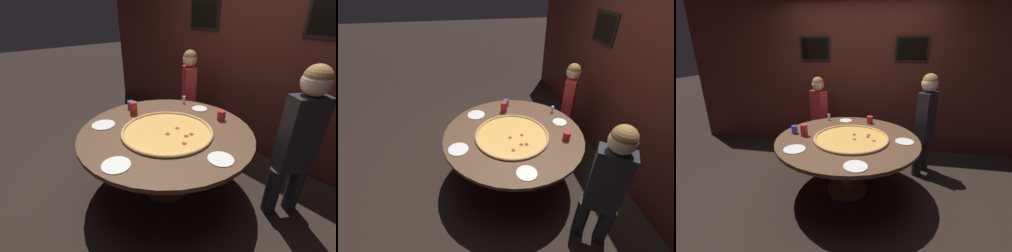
{
  "view_description": "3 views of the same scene",
  "coord_description": "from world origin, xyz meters",
  "views": [
    {
      "loc": [
        1.5,
        -1.29,
        1.8
      ],
      "look_at": [
        0.08,
        -0.04,
        0.82
      ],
      "focal_mm": 24.0,
      "sensor_mm": 36.0,
      "label": 1
    },
    {
      "loc": [
        2.17,
        -0.47,
        2.41
      ],
      "look_at": [
        -0.04,
        -0.08,
        0.83
      ],
      "focal_mm": 24.0,
      "sensor_mm": 36.0,
      "label": 2
    },
    {
      "loc": [
        0.41,
        -2.48,
        1.78
      ],
      "look_at": [
        -0.04,
        0.01,
        0.89
      ],
      "focal_mm": 24.0,
      "sensor_mm": 36.0,
      "label": 3
    }
  ],
  "objects": [
    {
      "name": "drink_cup_centre_back",
      "position": [
        -0.68,
        0.03,
        0.79
      ],
      "size": [
        0.07,
        0.07,
        0.1
      ],
      "primitive_type": "cylinder",
      "color": "#384CB7",
      "rests_on": "dining_table"
    },
    {
      "name": "diner_far_right",
      "position": [
        0.99,
        0.65,
        0.83
      ],
      "size": [
        0.31,
        0.38,
        1.46
      ],
      "rotation": [
        0.0,
        0.0,
        -2.15
      ],
      "color": "#232328",
      "rests_on": "ground_plane"
    },
    {
      "name": "back_wall",
      "position": [
        0.0,
        1.46,
        1.3
      ],
      "size": [
        6.4,
        0.08,
        2.6
      ],
      "color": "#4C1E19",
      "rests_on": "ground_plane"
    },
    {
      "name": "drink_cup_far_left",
      "position": [
        -0.54,
        -0.03,
        0.81
      ],
      "size": [
        0.09,
        0.09,
        0.15
      ],
      "primitive_type": "cylinder",
      "color": "#B22328",
      "rests_on": "dining_table"
    },
    {
      "name": "white_plate_left_side",
      "position": [
        0.67,
        0.0,
        0.74
      ],
      "size": [
        0.21,
        0.21,
        0.01
      ],
      "primitive_type": "cylinder",
      "color": "white",
      "rests_on": "dining_table"
    },
    {
      "name": "drink_cup_near_right",
      "position": [
        0.22,
        0.6,
        0.79
      ],
      "size": [
        0.09,
        0.09,
        0.11
      ],
      "primitive_type": "cylinder",
      "color": "#B22328",
      "rests_on": "dining_table"
    },
    {
      "name": "white_plate_beside_cup",
      "position": [
        -0.51,
        -0.42,
        0.74
      ],
      "size": [
        0.24,
        0.24,
        0.01
      ],
      "primitive_type": "cylinder",
      "color": "white",
      "rests_on": "dining_table"
    },
    {
      "name": "condiment_shaker",
      "position": [
        -0.39,
        0.64,
        0.79
      ],
      "size": [
        0.04,
        0.04,
        0.1
      ],
      "color": "silver",
      "rests_on": "dining_table"
    },
    {
      "name": "diner_centre_back",
      "position": [
        -0.65,
        1.0,
        0.76
      ],
      "size": [
        0.34,
        0.28,
        1.34
      ],
      "rotation": [
        0.0,
        0.0,
        2.56
      ],
      "color": "#232328",
      "rests_on": "ground_plane"
    },
    {
      "name": "white_plate_near_front",
      "position": [
        -0.13,
        0.65,
        0.74
      ],
      "size": [
        0.18,
        0.18,
        0.01
      ],
      "primitive_type": "cylinder",
      "color": "white",
      "rests_on": "dining_table"
    },
    {
      "name": "giant_pizza",
      "position": [
        0.05,
        -0.03,
        0.75
      ],
      "size": [
        0.9,
        0.9,
        0.03
      ],
      "color": "#E5A84C",
      "rests_on": "dining_table"
    },
    {
      "name": "dining_table",
      "position": [
        0.0,
        0.0,
        0.62
      ],
      "size": [
        1.71,
        1.71,
        0.74
      ],
      "color": "brown",
      "rests_on": "ground_plane"
    },
    {
      "name": "white_plate_far_back",
      "position": [
        0.19,
        -0.67,
        0.74
      ],
      "size": [
        0.23,
        0.23,
        0.01
      ],
      "primitive_type": "cylinder",
      "color": "white",
      "rests_on": "dining_table"
    },
    {
      "name": "ground_plane",
      "position": [
        0.0,
        0.0,
        0.0
      ],
      "size": [
        24.0,
        24.0,
        0.0
      ],
      "primitive_type": "plane",
      "color": "black"
    }
  ]
}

